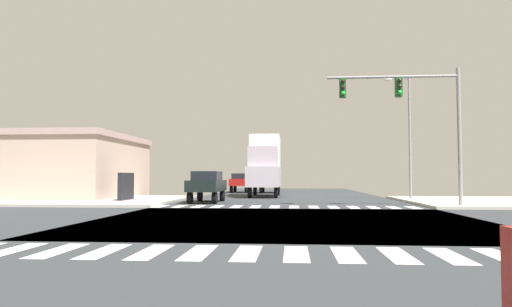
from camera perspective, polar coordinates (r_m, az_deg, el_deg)
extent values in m
cube|color=#2F3337|center=(16.87, 3.91, -8.23)|extent=(14.00, 90.00, 0.05)
cube|color=#2F3337|center=(16.87, 3.91, -8.23)|extent=(90.00, 12.00, 0.05)
cube|color=#B2ADA3|center=(31.56, 28.60, -5.21)|extent=(12.00, 12.00, 0.14)
cube|color=#ADA7A1|center=(31.71, -20.15, -5.37)|extent=(12.00, 12.00, 0.14)
cube|color=white|center=(11.31, -27.69, -10.43)|extent=(0.50, 2.00, 0.01)
cube|color=white|center=(10.82, -23.12, -10.89)|extent=(0.50, 2.00, 0.01)
cube|color=white|center=(10.40, -18.13, -11.31)|extent=(0.50, 2.00, 0.01)
cube|color=white|center=(10.06, -12.76, -11.67)|extent=(0.50, 2.00, 0.01)
cube|color=white|center=(9.82, -7.05, -11.94)|extent=(0.50, 2.00, 0.01)
cube|color=white|center=(9.67, -1.11, -12.10)|extent=(0.50, 2.00, 0.01)
cube|color=white|center=(9.63, 4.96, -12.13)|extent=(0.50, 2.00, 0.01)
cube|color=white|center=(9.68, 11.03, -12.03)|extent=(0.50, 2.00, 0.01)
cube|color=white|center=(9.84, 16.94, -11.81)|extent=(0.50, 2.00, 0.01)
cube|color=white|center=(10.10, 22.60, -11.48)|extent=(0.50, 2.00, 0.01)
cube|color=white|center=(10.45, 27.92, -11.08)|extent=(0.50, 2.00, 0.01)
cube|color=white|center=(25.12, -11.59, -6.35)|extent=(0.50, 2.00, 0.01)
cube|color=white|center=(24.87, -9.36, -6.40)|extent=(0.50, 2.00, 0.01)
cube|color=white|center=(24.65, -7.09, -6.45)|extent=(0.50, 2.00, 0.01)
cube|color=white|center=(24.47, -4.78, -6.49)|extent=(0.50, 2.00, 0.01)
cube|color=white|center=(24.33, -2.44, -6.52)|extent=(0.50, 2.00, 0.01)
cube|color=white|center=(24.23, -0.07, -6.54)|extent=(0.50, 2.00, 0.01)
cube|color=white|center=(24.17, 2.31, -6.54)|extent=(0.50, 2.00, 0.01)
cube|color=white|center=(24.15, 4.69, -6.54)|extent=(0.50, 2.00, 0.01)
cube|color=white|center=(24.17, 7.08, -6.52)|extent=(0.50, 2.00, 0.01)
cube|color=white|center=(24.24, 9.46, -6.50)|extent=(0.50, 2.00, 0.01)
cube|color=white|center=(24.34, 11.82, -6.46)|extent=(0.50, 2.00, 0.01)
cube|color=white|center=(24.49, 14.15, -6.41)|extent=(0.50, 2.00, 0.01)
cube|color=white|center=(24.68, 16.46, -6.35)|extent=(0.50, 2.00, 0.01)
cube|color=white|center=(24.90, 18.72, -6.29)|extent=(0.50, 2.00, 0.01)
cylinder|color=gray|center=(25.75, 23.68, 1.83)|extent=(0.20, 0.20, 7.11)
cylinder|color=gray|center=(25.31, 16.32, 9.01)|extent=(6.64, 0.14, 0.14)
cube|color=#1E5123|center=(25.27, 17.08, 7.76)|extent=(0.32, 0.40, 1.00)
sphere|color=black|center=(25.10, 17.19, 8.56)|extent=(0.22, 0.22, 0.22)
sphere|color=black|center=(25.04, 17.20, 7.87)|extent=(0.22, 0.22, 0.22)
sphere|color=green|center=(24.98, 17.22, 7.17)|extent=(0.22, 0.22, 0.22)
cube|color=#1E5123|center=(24.81, 10.57, 7.88)|extent=(0.32, 0.40, 1.00)
sphere|color=black|center=(24.63, 10.62, 8.70)|extent=(0.22, 0.22, 0.22)
sphere|color=black|center=(24.57, 10.63, 7.99)|extent=(0.22, 0.22, 0.22)
sphere|color=green|center=(24.52, 10.64, 7.28)|extent=(0.22, 0.22, 0.22)
cylinder|color=gray|center=(33.00, 18.35, 1.81)|extent=(0.16, 0.16, 8.32)
cylinder|color=gray|center=(33.41, 17.05, 8.78)|extent=(1.40, 0.10, 0.10)
ellipsoid|color=silver|center=(33.25, 15.87, 8.72)|extent=(0.60, 0.32, 0.20)
cube|color=#C0A594|center=(36.96, -25.46, -1.82)|extent=(13.54, 10.42, 4.10)
cube|color=#B3938D|center=(37.06, -25.39, 1.66)|extent=(13.84, 10.72, 0.40)
cube|color=black|center=(29.62, -15.65, -4.03)|extent=(0.24, 2.20, 1.80)
cylinder|color=black|center=(43.57, 2.68, -4.42)|extent=(0.26, 0.74, 0.74)
cylinder|color=black|center=(43.64, 0.61, -4.42)|extent=(0.26, 0.74, 0.74)
cylinder|color=black|center=(46.69, 2.80, -4.31)|extent=(0.26, 0.74, 0.74)
cylinder|color=black|center=(46.76, 0.87, -4.32)|extent=(0.26, 0.74, 0.74)
cube|color=#B7AEBE|center=(45.15, 1.74, -3.34)|extent=(1.96, 4.60, 0.88)
cube|color=black|center=(45.15, 1.74, -2.32)|extent=(1.69, 3.22, 0.72)
cylinder|color=black|center=(44.79, -1.21, -4.42)|extent=(0.26, 0.68, 0.68)
cylinder|color=black|center=(44.96, -3.04, -4.41)|extent=(0.26, 0.68, 0.68)
cylinder|color=black|center=(47.70, -0.86, -4.32)|extent=(0.26, 0.68, 0.68)
cylinder|color=black|center=(47.86, -2.58, -4.32)|extent=(0.26, 0.68, 0.68)
cube|color=#A11815|center=(46.31, -1.92, -3.54)|extent=(1.80, 4.30, 0.66)
cube|color=black|center=(46.31, -1.92, -2.79)|extent=(1.55, 2.24, 0.54)
cylinder|color=black|center=(26.83, -5.09, -5.45)|extent=(0.26, 0.68, 0.68)
cylinder|color=black|center=(27.11, -8.11, -5.41)|extent=(0.26, 0.68, 0.68)
cylinder|color=black|center=(29.71, -4.15, -5.20)|extent=(0.26, 0.68, 0.68)
cylinder|color=black|center=(29.96, -6.88, -5.17)|extent=(0.26, 0.68, 0.68)
cube|color=black|center=(28.37, -6.03, -3.95)|extent=(1.80, 4.30, 0.66)
cube|color=black|center=(28.37, -6.02, -2.74)|extent=(1.55, 2.24, 0.54)
cylinder|color=black|center=(34.00, 2.46, -4.81)|extent=(0.26, 0.80, 0.80)
cylinder|color=black|center=(34.12, -0.78, -4.80)|extent=(0.26, 0.80, 0.80)
cylinder|color=black|center=(38.89, 2.72, -4.56)|extent=(0.26, 0.80, 0.80)
cylinder|color=black|center=(39.00, -0.11, -4.56)|extent=(0.26, 0.80, 0.80)
cube|color=#BAACBC|center=(36.47, 1.08, -2.88)|extent=(2.40, 7.20, 1.49)
cube|color=white|center=(37.60, 1.18, 0.20)|extent=(2.30, 4.18, 2.56)
cube|color=#BAACBC|center=(34.35, 0.86, -0.41)|extent=(2.11, 2.02, 1.49)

